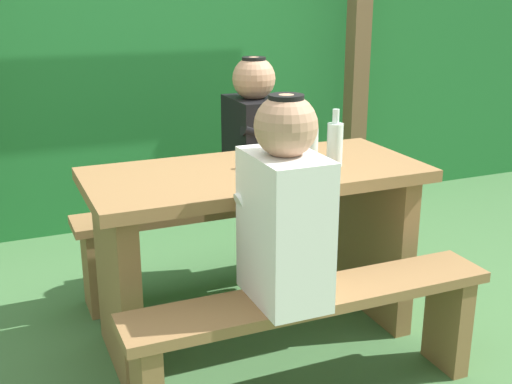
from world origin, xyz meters
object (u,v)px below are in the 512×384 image
Objects in this scene: bench_far at (215,229)px; bench_near at (313,324)px; person_black_coat at (254,136)px; bottle_left at (335,143)px; bottle_right at (281,147)px; bottle_center at (310,146)px; drinking_glass at (294,152)px; cell_phone at (268,159)px; picnic_table at (256,226)px; person_white_shirt at (284,209)px.

bench_near is at bearing -90.00° from bench_far.
person_black_coat is (0.21, 1.05, 0.46)m from bench_near.
bottle_left is 0.23m from bottle_right.
bench_far is at bearing 179.11° from person_black_coat.
person_black_coat reaches higher than bottle_center.
bottle_left is 1.07× the size of bottle_right.
drinking_glass is 0.10m from bottle_right.
picnic_table is at bearing -99.53° from cell_phone.
person_white_shirt is (-0.12, -0.52, 0.26)m from picnic_table.
person_black_coat is 0.56m from bottle_right.
bench_far is at bearing 117.86° from bottle_left.
drinking_glass is at bearing 141.99° from bottle_left.
bottle_left is (0.14, -0.11, 0.05)m from drinking_glass.
bottle_right is (0.22, 0.51, 0.08)m from person_white_shirt.
bottle_center reaches higher than bench_far.
bench_near is 0.75m from bottle_right.
bottle_right is at bearing -153.46° from drinking_glass.
bench_near is 0.74m from bottle_center.
cell_phone is at bearing 46.75° from picnic_table.
cell_phone is at bearing 133.84° from drinking_glass.
bottle_left is (0.11, -0.61, 0.09)m from person_black_coat.
person_black_coat is (0.21, 0.52, 0.26)m from picnic_table.
bench_near is 0.48m from person_white_shirt.
cell_phone is (-0.11, -0.41, -0.01)m from person_black_coat.
picnic_table is at bearing 90.00° from bench_near.
bottle_center is at bearing -90.26° from person_black_coat.
picnic_table is at bearing -90.00° from bench_far.
cell_phone is (-0.08, 0.09, -0.04)m from drinking_glass.
bottle_center is (0.21, -0.08, 0.35)m from picnic_table.
person_white_shirt is at bearing -96.47° from bench_far.
cell_phone is (-0.22, 0.19, -0.09)m from bottle_left.
drinking_glass reaches higher than picnic_table.
person_black_coat is at bearing -0.89° from bench_far.
bottle_center reaches higher than picnic_table.
drinking_glass is at bearing -12.44° from cell_phone.
picnic_table is 1.95× the size of person_black_coat.
picnic_table is at bearing -172.45° from drinking_glass.
person_black_coat is at bearing 100.25° from bottle_left.
picnic_table is 0.35m from drinking_glass.
person_black_coat is 2.99× the size of bottle_left.
bench_far is 6.22× the size of bottle_right.
bench_far is 1.95× the size of person_black_coat.
cell_phone is at bearing -104.74° from person_black_coat.
bench_far is at bearing 109.14° from bottle_center.
bottle_right is 1.61× the size of cell_phone.
person_white_shirt and person_black_coat have the same top height.
bottle_left is 1.03× the size of bottle_center.
bottle_right is (-0.08, -0.04, 0.04)m from drinking_glass.
bench_far is 0.77m from bottle_right.
cell_phone is (-0.00, 0.13, -0.08)m from bottle_right.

